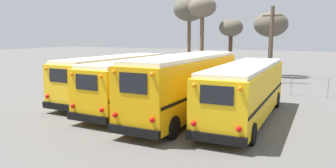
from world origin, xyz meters
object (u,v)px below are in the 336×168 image
Objects in this scene: school_bus_0 at (114,77)px; bare_tree_0 at (231,29)px; school_bus_3 at (246,90)px; bare_tree_3 at (189,10)px; bare_tree_2 at (271,25)px; school_bus_1 at (146,81)px; bare_tree_1 at (202,9)px; school_bus_2 at (186,84)px; utility_pole at (271,44)px.

bare_tree_0 is at bearing 77.03° from school_bus_0.
bare_tree_0 is at bearing 107.23° from school_bus_3.
bare_tree_3 reaches higher than bare_tree_0.
school_bus_0 is 1.63× the size of bare_tree_0.
bare_tree_2 is at bearing 94.91° from school_bus_3.
bare_tree_3 is (-5.29, 20.31, 5.74)m from school_bus_1.
bare_tree_0 is 0.73× the size of bare_tree_1.
school_bus_0 is 6.50m from school_bus_2.
school_bus_0 is 0.96× the size of school_bus_2.
bare_tree_2 is at bearing 86.01° from school_bus_2.
school_bus_3 is 14.65m from utility_pole.
school_bus_2 is at bearing -98.30° from utility_pole.
utility_pole reaches higher than school_bus_2.
school_bus_0 is at bearing 171.44° from school_bus_3.
bare_tree_2 is (6.61, 2.95, -1.59)m from bare_tree_1.
school_bus_0 is at bearing -102.97° from bare_tree_0.
bare_tree_2 is 10.03m from bare_tree_3.
bare_tree_0 is at bearing 87.77° from school_bus_1.
bare_tree_1 reaches higher than school_bus_3.
bare_tree_3 is at bearing 118.96° from school_bus_3.
utility_pole is at bearing -30.26° from bare_tree_3.
school_bus_3 is 1.71× the size of bare_tree_0.
bare_tree_3 is (-3.16, 4.22, 0.28)m from bare_tree_1.
school_bus_0 is at bearing 161.54° from school_bus_1.
bare_tree_3 is (-8.36, 21.41, 5.55)m from school_bus_2.
bare_tree_3 is at bearing 153.10° from bare_tree_0.
school_bus_0 reaches higher than school_bus_3.
school_bus_3 is 1.18× the size of bare_tree_3.
school_bus_3 is at bearing -8.56° from school_bus_0.
utility_pole is at bearing 93.35° from school_bus_3.
utility_pole reaches higher than school_bus_1.
school_bus_2 is 20.52m from bare_tree_2.
bare_tree_1 is 7.42m from bare_tree_2.
bare_tree_3 is (-10.59, 6.18, 3.76)m from utility_pole.
school_bus_3 is at bearing -86.65° from utility_pole.
school_bus_2 is 15.50m from utility_pole.
bare_tree_2 reaches higher than school_bus_3.
school_bus_3 is (6.14, -0.36, -0.04)m from school_bus_1.
bare_tree_1 is (-7.43, 1.96, 3.49)m from utility_pole.
bare_tree_2 is (3.80, 1.75, 0.48)m from bare_tree_0.
school_bus_3 is 1.53× the size of bare_tree_2.
utility_pole reaches higher than bare_tree_0.
bare_tree_0 is at bearing 145.72° from utility_pole.
school_bus_1 is at bearing 160.17° from school_bus_2.
school_bus_2 is 18.82m from bare_tree_0.
bare_tree_3 is (-2.22, 19.28, 5.75)m from school_bus_0.
bare_tree_2 is at bearing 76.76° from school_bus_1.
bare_tree_2 reaches higher than school_bus_2.
school_bus_2 is at bearing -19.15° from school_bus_0.
bare_tree_1 is 0.94× the size of bare_tree_3.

